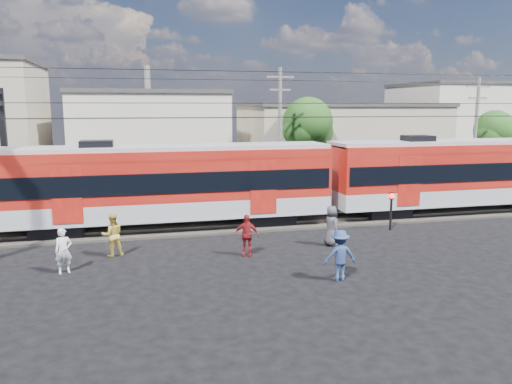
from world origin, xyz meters
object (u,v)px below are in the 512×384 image
pedestrian_a (64,251)px  crossing_signal (391,204)px  commuter_train (172,182)px  pedestrian_c (340,255)px

pedestrian_a → crossing_signal: (14.83, 2.99, 0.48)m
commuter_train → pedestrian_a: 7.35m
pedestrian_a → crossing_signal: crossing_signal is taller
commuter_train → pedestrian_c: 10.31m
pedestrian_a → pedestrian_c: bearing=-36.6°
commuter_train → pedestrian_a: (-4.38, -5.69, -1.56)m
commuter_train → crossing_signal: commuter_train is taller
pedestrian_a → pedestrian_c: size_ratio=0.93×
crossing_signal → pedestrian_a: bearing=-168.6°
pedestrian_c → crossing_signal: 8.12m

